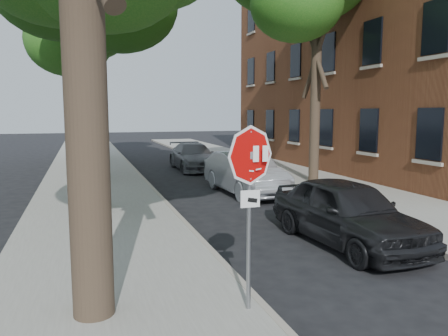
# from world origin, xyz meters

# --- Properties ---
(ground) EXTENTS (120.00, 120.00, 0.00)m
(ground) POSITION_xyz_m (0.00, 0.00, 0.00)
(ground) COLOR black
(ground) RESTS_ON ground
(sidewalk_left) EXTENTS (4.00, 55.00, 0.12)m
(sidewalk_left) POSITION_xyz_m (-2.50, 12.00, 0.06)
(sidewalk_left) COLOR gray
(sidewalk_left) RESTS_ON ground
(sidewalk_right) EXTENTS (4.00, 55.00, 0.12)m
(sidewalk_right) POSITION_xyz_m (6.00, 12.00, 0.06)
(sidewalk_right) COLOR gray
(sidewalk_right) RESTS_ON ground
(curb_left) EXTENTS (0.12, 55.00, 0.13)m
(curb_left) POSITION_xyz_m (-0.45, 12.00, 0.07)
(curb_left) COLOR #9E9384
(curb_left) RESTS_ON ground
(curb_right) EXTENTS (0.12, 55.00, 0.13)m
(curb_right) POSITION_xyz_m (3.95, 12.00, 0.07)
(curb_right) COLOR #9E9384
(curb_right) RESTS_ON ground
(apartment_building) EXTENTS (12.20, 20.20, 15.30)m
(apartment_building) POSITION_xyz_m (14.00, 14.00, 7.65)
(apartment_building) COLOR brown
(apartment_building) RESTS_ON ground
(stop_sign) EXTENTS (0.76, 0.34, 2.61)m
(stop_sign) POSITION_xyz_m (-0.70, -0.03, 1.95)
(stop_sign) COLOR gray
(stop_sign) RESTS_ON sidewalk_left
(tree_far) EXTENTS (5.29, 4.91, 9.33)m
(tree_far) POSITION_xyz_m (-2.72, 21.11, 7.21)
(tree_far) COLOR black
(tree_far) RESTS_ON sidewalk_left
(tree_right) EXTENTS (5.29, 4.91, 9.33)m
(tree_right) POSITION_xyz_m (5.98, 10.11, 7.21)
(tree_right) COLOR black
(tree_right) RESTS_ON sidewalk_right
(car_a) EXTENTS (1.97, 4.38, 1.46)m
(car_a) POSITION_xyz_m (2.60, 2.55, 0.73)
(car_a) COLOR black
(car_a) RESTS_ON ground
(car_b) EXTENTS (1.81, 4.63, 1.50)m
(car_b) POSITION_xyz_m (2.60, 8.87, 0.75)
(car_b) COLOR #9EA1A6
(car_b) RESTS_ON ground
(car_c) EXTENTS (1.92, 4.64, 1.34)m
(car_c) POSITION_xyz_m (2.46, 15.84, 0.67)
(car_c) COLOR #535458
(car_c) RESTS_ON ground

